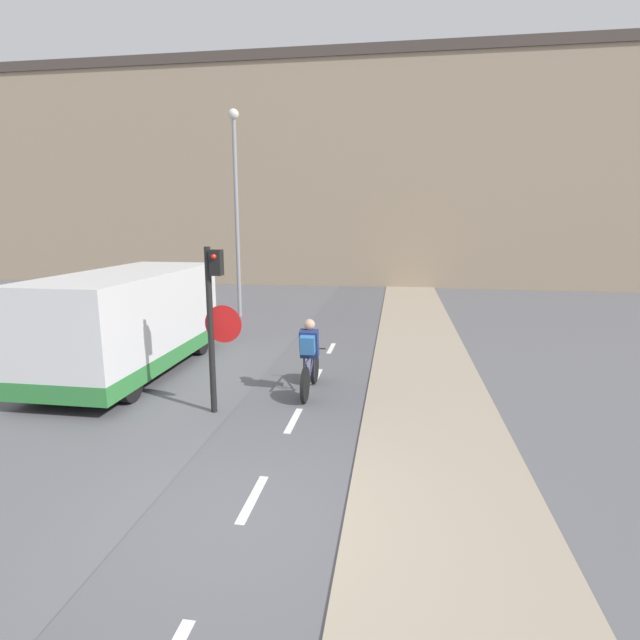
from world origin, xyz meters
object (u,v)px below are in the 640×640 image
at_px(traffic_light_pole, 215,312).
at_px(cyclist_near, 310,359).
at_px(van, 129,324).
at_px(street_lamp_far, 236,194).

xyz_separation_m(traffic_light_pole, cyclist_near, (1.47, 1.22, -1.14)).
relative_size(cyclist_near, van, 0.34).
bearing_deg(street_lamp_far, traffic_light_pole, -74.66).
height_order(traffic_light_pole, cyclist_near, traffic_light_pole).
relative_size(traffic_light_pole, van, 0.55).
bearing_deg(traffic_light_pole, van, 144.48).
distance_m(street_lamp_far, cyclist_near, 9.27).
height_order(street_lamp_far, van, street_lamp_far).
bearing_deg(cyclist_near, street_lamp_far, 117.08).
distance_m(cyclist_near, van, 4.35).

